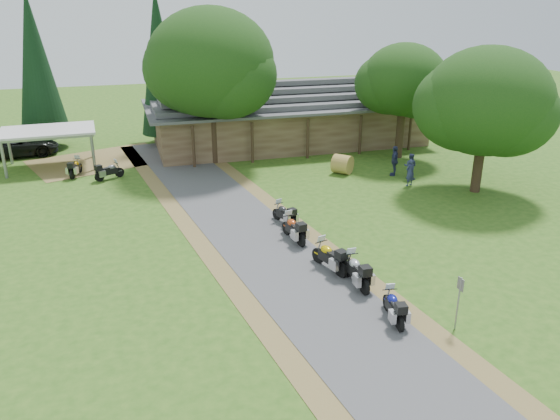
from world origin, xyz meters
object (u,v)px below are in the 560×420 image
object	(u,v)px
motorcycle_row_c	(329,255)
hay_bale	(342,164)
lodge	(289,112)
motorcycle_carport_a	(75,167)
motorcycle_row_b	(357,270)
motorcycle_carport_b	(109,170)
carport	(50,148)
motorcycle_row_e	(284,213)
motorcycle_row_a	(394,305)
car_dark_suv	(17,140)
motorcycle_row_d	(294,228)

from	to	relation	value
motorcycle_row_c	hay_bale	xyz separation A→B (m)	(5.74, 12.32, -0.05)
lodge	motorcycle_carport_a	bearing A→B (deg)	-164.75
motorcycle_row_b	motorcycle_carport_b	size ratio (longest dim) A/B	1.13
motorcycle_carport_a	carport	bearing A→B (deg)	48.80
motorcycle_carport_a	motorcycle_row_c	bearing A→B (deg)	-130.72
carport	motorcycle_row_e	world-z (taller)	carport
motorcycle_carport_a	hay_bale	xyz separation A→B (m)	(16.44, -4.35, 0.01)
motorcycle_row_a	hay_bale	size ratio (longest dim) A/B	1.40
carport	car_dark_suv	size ratio (longest dim) A/B	1.00
motorcycle_row_a	motorcycle_row_e	xyz separation A→B (m)	(-1.09, 9.47, -0.00)
lodge	motorcycle_row_e	world-z (taller)	lodge
motorcycle_row_b	carport	bearing A→B (deg)	31.30
motorcycle_row_b	motorcycle_row_e	distance (m)	6.83
motorcycle_row_e	motorcycle_row_c	bearing A→B (deg)	165.63
motorcycle_row_e	motorcycle_carport_b	xyz separation A→B (m)	(-8.32, 10.07, 0.00)
carport	motorcycle_row_a	distance (m)	26.84
lodge	motorcycle_carport_a	xyz separation A→B (m)	(-15.50, -4.23, -1.85)
motorcycle_row_a	motorcycle_row_d	size ratio (longest dim) A/B	0.90
car_dark_suv	motorcycle_row_d	bearing A→B (deg)	-151.12
motorcycle_carport_b	hay_bale	size ratio (longest dim) A/B	1.41
lodge	hay_bale	distance (m)	8.83
motorcycle_row_d	motorcycle_row_e	bearing A→B (deg)	-13.53
lodge	car_dark_suv	bearing A→B (deg)	174.42
carport	motorcycle_row_c	xyz separation A→B (m)	(12.31, -19.23, -0.62)
car_dark_suv	hay_bale	world-z (taller)	car_dark_suv
motorcycle_row_d	motorcycle_carport_b	size ratio (longest dim) A/B	1.11
lodge	motorcycle_row_b	distance (m)	22.88
motorcycle_row_b	motorcycle_row_e	bearing A→B (deg)	6.91
carport	motorcycle_row_b	distance (m)	24.41
car_dark_suv	motorcycle_row_b	xyz separation A→B (m)	(15.40, -24.33, -0.47)
motorcycle_row_a	hay_bale	world-z (taller)	hay_bale
carport	motorcycle_row_d	bearing A→B (deg)	-56.34
car_dark_suv	motorcycle_carport_b	world-z (taller)	car_dark_suv
motorcycle_row_e	car_dark_suv	bearing A→B (deg)	21.58
lodge	motorcycle_row_e	distance (m)	16.57
motorcycle_row_c	motorcycle_carport_b	world-z (taller)	motorcycle_row_c
motorcycle_row_c	hay_bale	distance (m)	13.59
motorcycle_row_b	motorcycle_carport_b	world-z (taller)	motorcycle_row_b
motorcycle_row_b	motorcycle_row_a	bearing A→B (deg)	-176.08
motorcycle_row_b	motorcycle_carport_b	distance (m)	19.19
motorcycle_row_a	motorcycle_carport_b	world-z (taller)	motorcycle_carport_b
motorcycle_carport_a	hay_bale	world-z (taller)	hay_bale
car_dark_suv	motorcycle_row_a	bearing A→B (deg)	-157.32
lodge	motorcycle_row_a	bearing A→B (deg)	-99.14
motorcycle_row_e	lodge	bearing A→B (deg)	-36.16
car_dark_suv	carport	bearing A→B (deg)	-152.08
motorcycle_row_e	motorcycle_row_a	bearing A→B (deg)	168.57
carport	motorcycle_row_c	distance (m)	22.84
motorcycle_row_a	motorcycle_row_e	bearing A→B (deg)	15.08
hay_bale	lodge	bearing A→B (deg)	96.25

